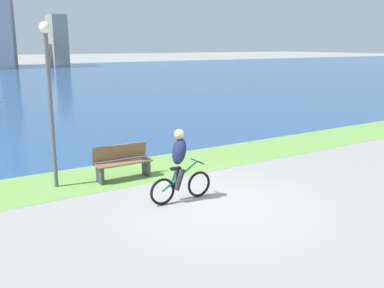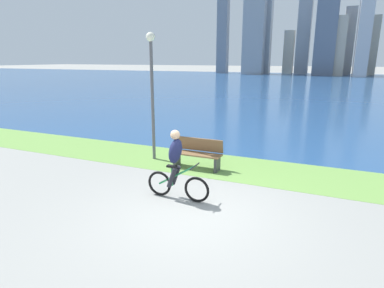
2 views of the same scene
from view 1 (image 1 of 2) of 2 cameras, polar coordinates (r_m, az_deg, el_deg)
name	(u,v)px [view 1 (image 1 of 2)]	position (r m, az deg, el deg)	size (l,w,h in m)	color
ground_plane	(219,203)	(9.79, 3.60, -7.72)	(300.00, 300.00, 0.00)	gray
grass_strip_bayside	(151,168)	(12.44, -5.44, -3.20)	(120.00, 2.35, 0.01)	#6B9947
cyclist_lead	(180,166)	(9.65, -1.62, -2.83)	(1.57, 0.52, 1.65)	black
bench_near_path	(123,162)	(11.49, -9.09, -2.36)	(1.50, 0.47, 0.90)	brown
lamppost_tall	(49,82)	(10.86, -18.23, 7.75)	(0.28, 0.28, 3.96)	#595960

